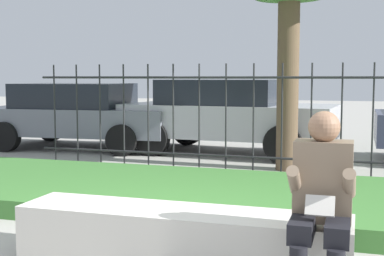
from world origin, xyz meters
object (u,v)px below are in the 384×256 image
person_seated_reader (322,198)px  car_parked_center (228,114)px  stone_bench (180,240)px  car_parked_left (80,114)px

person_seated_reader → car_parked_center: size_ratio=0.30×
person_seated_reader → car_parked_center: car_parked_center is taller
stone_bench → car_parked_left: size_ratio=0.64×
person_seated_reader → car_parked_center: (-2.17, 6.38, 0.09)m
person_seated_reader → car_parked_left: bearing=130.0°
person_seated_reader → car_parked_left: (-5.24, 6.24, 0.03)m
stone_bench → person_seated_reader: (1.08, -0.31, 0.47)m
person_seated_reader → car_parked_left: car_parked_left is taller
car_parked_left → car_parked_center: car_parked_center is taller
stone_bench → car_parked_center: size_ratio=0.63×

